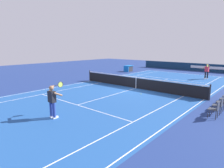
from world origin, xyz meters
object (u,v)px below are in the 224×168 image
Objects in this scene: tennis_net at (136,83)px; tennis_ball at (141,94)px; tennis_player_near at (53,100)px; spectator_chair_5 at (215,108)px; equipment_cart_tarped at (128,68)px; spectator_chair_4 at (219,105)px; spectator_chair_3 at (223,101)px; tennis_player_far at (207,71)px.

tennis_ball is at bearing 43.57° from tennis_net.
spectator_chair_5 is (-5.14, 6.10, -0.41)m from tennis_player_near.
equipment_cart_tarped reaches higher than tennis_ball.
tennis_net is 13.30× the size of spectator_chair_5.
tennis_player_near is at bearing -45.66° from spectator_chair_4.
spectator_chair_3 is at bearing 53.24° from equipment_cart_tarped.
spectator_chair_4 is 0.70× the size of equipment_cart_tarped.
tennis_net is 2.23m from tennis_ball.
tennis_ball is at bearing 174.07° from tennis_player_near.
equipment_cart_tarped is (-17.27, -7.92, -0.49)m from tennis_player_near.
tennis_player_far reaches higher than equipment_cart_tarped.
spectator_chair_5 is at bearing 0.00° from spectator_chair_4.
spectator_chair_3 is at bearing 180.00° from spectator_chair_5.
spectator_chair_4 is 0.83m from spectator_chair_5.
spectator_chair_5 is at bearing 49.13° from equipment_cart_tarped.
spectator_chair_4 is (0.83, 0.00, 0.00)m from spectator_chair_3.
equipment_cart_tarped is at bearing -130.87° from spectator_chair_5.
tennis_player_far is 12.18m from spectator_chair_4.
tennis_player_far is at bearing -163.47° from spectator_chair_5.
spectator_chair_3 and spectator_chair_5 have the same top height.
tennis_player_near is at bearing -5.93° from tennis_ball.
spectator_chair_4 is at bearing 0.00° from spectator_chair_3.
spectator_chair_3 is at bearing 18.90° from tennis_player_far.
tennis_ball is 0.08× the size of spectator_chair_4.
spectator_chair_5 is at bearing 63.77° from tennis_net.
equipment_cart_tarped is at bearing -140.77° from tennis_net.
tennis_ball is at bearing -108.62° from spectator_chair_5.
spectator_chair_4 and spectator_chair_5 have the same top height.
tennis_player_far reaches higher than spectator_chair_4.
spectator_chair_4 is at bearing 79.64° from tennis_ball.
tennis_player_far is 1.93× the size of spectator_chair_4.
tennis_player_near reaches higher than tennis_net.
spectator_chair_4 is at bearing 17.64° from tennis_player_far.
tennis_ball is (10.62, -1.69, -0.90)m from tennis_player_far.
tennis_player_near reaches higher than spectator_chair_5.
tennis_player_near is 9.14m from spectator_chair_3.
tennis_net is at bearing -116.23° from spectator_chair_5.
tennis_player_near is 25.71× the size of tennis_ball.
equipment_cart_tarped is (-11.30, -14.02, -0.08)m from spectator_chair_4.
tennis_player_near is 8.55m from spectator_chair_4.
spectator_chair_3 reaches higher than tennis_ball.
tennis_net is at bearing -136.43° from tennis_ball.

